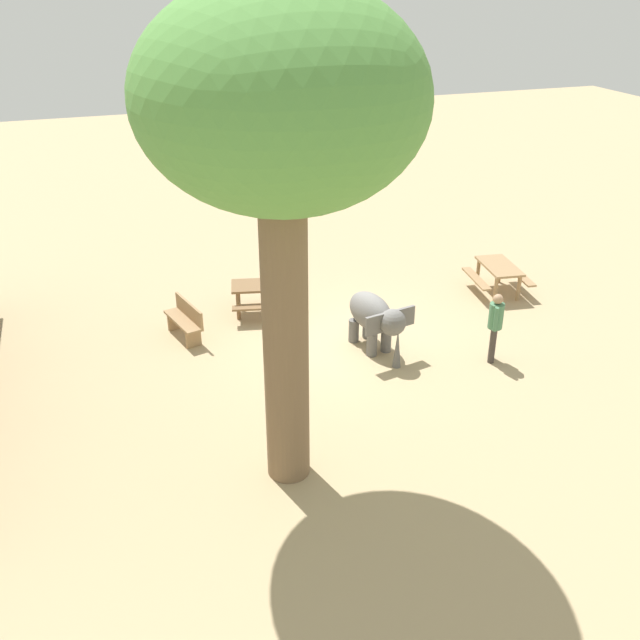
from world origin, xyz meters
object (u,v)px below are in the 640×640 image
(elephant, at_px, (375,317))
(person_handler, at_px, (495,322))
(shade_tree_main, at_px, (280,110))
(picnic_table_far, at_px, (499,272))
(wooden_bench, at_px, (186,319))
(picnic_table_near, at_px, (262,291))

(elephant, height_order, person_handler, person_handler)
(shade_tree_main, height_order, picnic_table_far, shade_tree_main)
(wooden_bench, distance_m, picnic_table_near, 2.16)
(picnic_table_near, bearing_deg, person_handler, -30.81)
(picnic_table_near, relative_size, picnic_table_far, 1.06)
(wooden_bench, height_order, picnic_table_far, wooden_bench)
(person_handler, bearing_deg, picnic_table_far, -90.50)
(person_handler, xyz_separation_m, picnic_table_far, (3.17, -2.08, -0.36))
(elephant, distance_m, wooden_bench, 4.46)
(shade_tree_main, bearing_deg, picnic_table_far, -54.07)
(person_handler, distance_m, picnic_table_near, 5.82)
(picnic_table_near, xyz_separation_m, picnic_table_far, (-0.83, -6.29, 0.00))
(person_handler, distance_m, picnic_table_far, 3.81)
(wooden_bench, xyz_separation_m, picnic_table_near, (0.70, -2.04, 0.12))
(person_handler, relative_size, shade_tree_main, 0.20)
(shade_tree_main, distance_m, wooden_bench, 7.99)
(shade_tree_main, relative_size, picnic_table_far, 4.68)
(elephant, xyz_separation_m, picnic_table_far, (1.87, -4.36, -0.25))
(shade_tree_main, xyz_separation_m, picnic_table_far, (5.40, -7.45, -5.58))
(wooden_bench, bearing_deg, picnic_table_near, -85.68)
(wooden_bench, bearing_deg, elephant, -131.42)
(picnic_table_far, bearing_deg, wooden_bench, -83.01)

